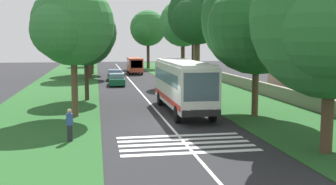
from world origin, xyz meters
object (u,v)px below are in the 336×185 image
object	(u,v)px
coach_bus	(183,83)
roadside_building	(335,53)
trailing_car_0	(117,80)
roadside_tree_left_1	(92,32)
roadside_tree_right_3	(147,29)
roadside_tree_left_2	(87,34)
roadside_tree_right_2	(182,24)
roadside_tree_left_4	(90,30)
roadside_tree_right_0	(253,22)
utility_pole	(193,52)
roadside_tree_right_1	(326,22)
roadside_tree_left_3	(71,27)
trailing_minibus_0	(135,64)
trailing_car_1	(115,75)
pedestrian	(70,125)
roadside_tree_left_0	(84,39)
roadside_tree_right_4	(195,17)

from	to	relation	value
coach_bus	roadside_building	xyz separation A→B (m)	(9.83, -18.12, 1.80)
trailing_car_0	roadside_tree_left_1	bearing A→B (deg)	4.47
trailing_car_0	roadside_tree_left_1	xyz separation A→B (m)	(39.88, 3.12, 6.43)
roadside_tree_left_1	roadside_tree_right_3	bearing A→B (deg)	-131.54
roadside_tree_left_2	roadside_tree_right_2	bearing A→B (deg)	-132.78
roadside_tree_left_4	roadside_building	distance (m)	37.17
roadside_tree_right_0	roadside_tree_right_3	world-z (taller)	roadside_tree_right_3
roadside_tree_left_2	utility_pole	distance (m)	20.25
roadside_tree_right_2	roadside_tree_right_3	distance (m)	31.17
roadside_tree_left_2	trailing_car_0	bearing A→B (deg)	-160.44
roadside_tree_right_0	roadside_tree_right_1	size ratio (longest dim) A/B	1.06
roadside_tree_left_1	roadside_tree_left_3	size ratio (longest dim) A/B	1.09
trailing_minibus_0	roadside_building	bearing A→B (deg)	-145.61
trailing_car_1	roadside_building	world-z (taller)	roadside_building
coach_bus	roadside_tree_left_2	world-z (taller)	roadside_tree_left_2
trailing_car_0	pedestrian	bearing A→B (deg)	172.16
roadside_tree_left_0	roadside_tree_left_4	distance (m)	29.53
roadside_tree_left_2	pedestrian	size ratio (longest dim) A/B	5.97
roadside_tree_right_2	roadside_tree_right_4	world-z (taller)	roadside_tree_right_4
trailing_car_1	roadside_tree_left_1	bearing A→B (deg)	5.47
roadside_tree_right_3	roadside_tree_right_2	bearing A→B (deg)	-179.50
roadside_tree_right_4	utility_pole	distance (m)	4.16
roadside_tree_right_0	pedestrian	bearing A→B (deg)	114.63
roadside_tree_right_1	utility_pole	xyz separation A→B (m)	(23.86, 0.57, -1.94)
trailing_car_1	roadside_tree_right_2	xyz separation A→B (m)	(-7.20, -7.57, 6.47)
roadside_tree_left_0	coach_bus	bearing A→B (deg)	-136.50
trailing_minibus_0	roadside_tree_left_3	distance (m)	38.18
roadside_tree_left_3	pedestrian	xyz separation A→B (m)	(-7.31, -0.22, -5.24)
trailing_car_1	roadside_tree_left_3	bearing A→B (deg)	171.35
roadside_tree_right_3	pedestrian	distance (m)	59.14
roadside_tree_left_3	roadside_tree_right_2	xyz separation A→B (m)	(19.24, -11.60, 1.00)
trailing_car_0	utility_pole	bearing A→B (deg)	-134.59
roadside_tree_left_2	roadside_tree_left_4	xyz separation A→B (m)	(8.17, -0.28, 0.71)
trailing_minibus_0	roadside_building	xyz separation A→B (m)	(-26.67, -18.26, 2.40)
trailing_car_0	trailing_minibus_0	size ratio (longest dim) A/B	0.72
roadside_tree_right_0	pedestrian	xyz separation A→B (m)	(-5.48, 11.95, -5.54)
trailing_car_1	roadside_tree_right_0	world-z (taller)	roadside_tree_right_0
roadside_tree_left_2	trailing_minibus_0	bearing A→B (deg)	-43.24
trailing_car_1	roadside_tree_right_1	xyz separation A→B (m)	(-37.78, -7.91, 5.38)
roadside_tree_left_4	roadside_tree_right_2	world-z (taller)	roadside_tree_left_4
roadside_tree_right_4	trailing_car_1	bearing A→B (deg)	23.26
utility_pole	trailing_car_1	bearing A→B (deg)	27.78
trailing_minibus_0	utility_pole	bearing A→B (deg)	-171.51
roadside_tree_left_3	roadside_tree_left_0	bearing A→B (deg)	-4.64
trailing_minibus_0	roadside_tree_right_0	bearing A→B (deg)	-173.43
roadside_tree_left_0	roadside_building	distance (m)	25.42
trailing_minibus_0	roadside_tree_right_3	xyz separation A→B (m)	(13.29, -3.64, 5.88)
roadside_tree_left_0	utility_pole	world-z (taller)	roadside_tree_left_0
pedestrian	roadside_tree_right_4	bearing A→B (deg)	-31.80
roadside_tree_right_2	roadside_tree_left_4	bearing A→B (deg)	30.39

